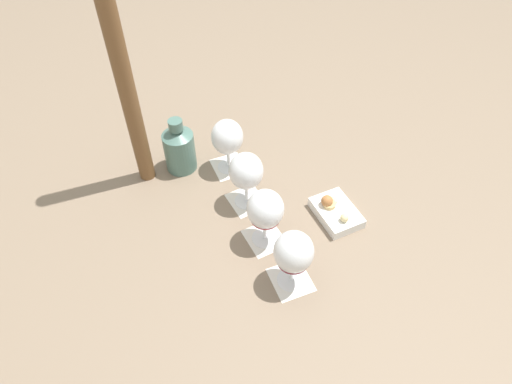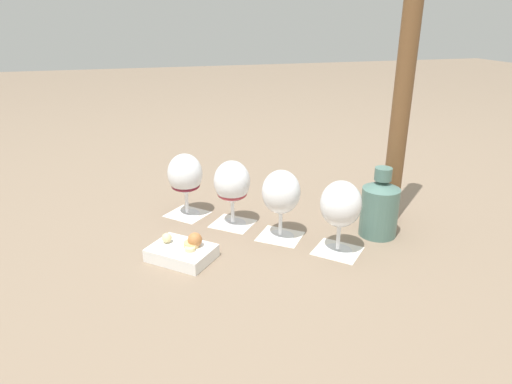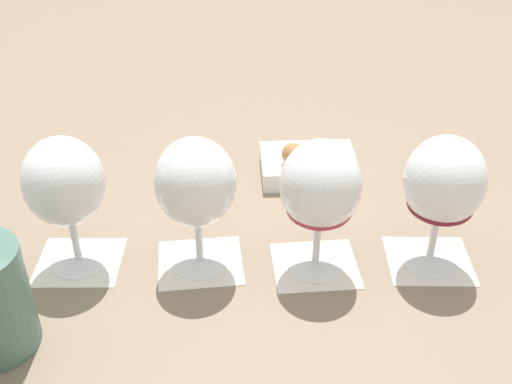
{
  "view_description": "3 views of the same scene",
  "coord_description": "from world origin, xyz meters",
  "px_view_note": "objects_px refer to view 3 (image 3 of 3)",
  "views": [
    {
      "loc": [
        0.76,
        0.32,
        1.01
      ],
      "look_at": [
        0.0,
        -0.0,
        0.11
      ],
      "focal_mm": 32.0,
      "sensor_mm": 36.0,
      "label": 1
    },
    {
      "loc": [
        -1.05,
        0.28,
        0.54
      ],
      "look_at": [
        0.0,
        -0.0,
        0.11
      ],
      "focal_mm": 32.0,
      "sensor_mm": 36.0,
      "label": 2
    },
    {
      "loc": [
        0.45,
        -0.44,
        0.54
      ],
      "look_at": [
        0.0,
        -0.0,
        0.11
      ],
      "focal_mm": 45.0,
      "sensor_mm": 36.0,
      "label": 3
    }
  ],
  "objects_px": {
    "wine_glass_2": "(320,190)",
    "wine_glass_1": "(196,188)",
    "wine_glass_0": "(65,187)",
    "wine_glass_3": "(444,186)",
    "snack_dish": "(307,164)"
  },
  "relations": [
    {
      "from": "wine_glass_3",
      "to": "snack_dish",
      "type": "xyz_separation_m",
      "value": [
        -0.25,
        0.04,
        -0.1
      ]
    },
    {
      "from": "wine_glass_2",
      "to": "wine_glass_3",
      "type": "relative_size",
      "value": 1.0
    },
    {
      "from": "wine_glass_0",
      "to": "wine_glass_2",
      "type": "relative_size",
      "value": 1.0
    },
    {
      "from": "wine_glass_0",
      "to": "wine_glass_2",
      "type": "bearing_deg",
      "value": 44.46
    },
    {
      "from": "wine_glass_1",
      "to": "wine_glass_3",
      "type": "relative_size",
      "value": 1.0
    },
    {
      "from": "wine_glass_1",
      "to": "wine_glass_3",
      "type": "height_order",
      "value": "same"
    },
    {
      "from": "wine_glass_0",
      "to": "wine_glass_1",
      "type": "bearing_deg",
      "value": 45.23
    },
    {
      "from": "wine_glass_0",
      "to": "wine_glass_1",
      "type": "distance_m",
      "value": 0.16
    },
    {
      "from": "wine_glass_2",
      "to": "wine_glass_1",
      "type": "bearing_deg",
      "value": -136.35
    },
    {
      "from": "wine_glass_3",
      "to": "wine_glass_1",
      "type": "bearing_deg",
      "value": -133.48
    },
    {
      "from": "wine_glass_2",
      "to": "snack_dish",
      "type": "height_order",
      "value": "wine_glass_2"
    },
    {
      "from": "wine_glass_0",
      "to": "wine_glass_1",
      "type": "xyz_separation_m",
      "value": [
        0.11,
        0.11,
        -0.0
      ]
    },
    {
      "from": "wine_glass_0",
      "to": "wine_glass_3",
      "type": "height_order",
      "value": "same"
    },
    {
      "from": "wine_glass_0",
      "to": "snack_dish",
      "type": "xyz_separation_m",
      "value": [
        0.06,
        0.37,
        -0.1
      ]
    },
    {
      "from": "wine_glass_2",
      "to": "wine_glass_0",
      "type": "bearing_deg",
      "value": -135.54
    }
  ]
}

